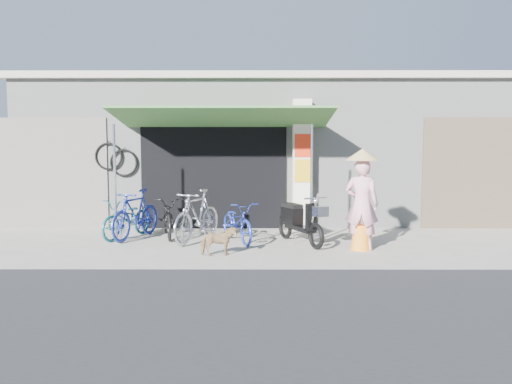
{
  "coord_description": "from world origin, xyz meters",
  "views": [
    {
      "loc": [
        -0.16,
        -9.11,
        1.88
      ],
      "look_at": [
        -0.2,
        1.0,
        1.0
      ],
      "focal_mm": 35.0,
      "sensor_mm": 36.0,
      "label": 1
    }
  ],
  "objects_px": {
    "bike_teal": "(127,218)",
    "nun": "(362,201)",
    "moped": "(299,221)",
    "street_dog": "(218,241)",
    "bike_blue": "(136,214)",
    "bike_black": "(168,217)",
    "bike_silver": "(197,216)",
    "bike_navy": "(237,222)"
  },
  "relations": [
    {
      "from": "bike_silver",
      "to": "bike_blue",
      "type": "bearing_deg",
      "value": -171.28
    },
    {
      "from": "nun",
      "to": "moped",
      "type": "bearing_deg",
      "value": -11.05
    },
    {
      "from": "bike_blue",
      "to": "bike_silver",
      "type": "distance_m",
      "value": 1.37
    },
    {
      "from": "bike_black",
      "to": "bike_silver",
      "type": "distance_m",
      "value": 0.89
    },
    {
      "from": "moped",
      "to": "bike_blue",
      "type": "bearing_deg",
      "value": 146.35
    },
    {
      "from": "bike_black",
      "to": "bike_teal",
      "type": "bearing_deg",
      "value": 173.41
    },
    {
      "from": "bike_navy",
      "to": "street_dog",
      "type": "relative_size",
      "value": 2.54
    },
    {
      "from": "bike_teal",
      "to": "bike_blue",
      "type": "relative_size",
      "value": 0.93
    },
    {
      "from": "nun",
      "to": "bike_teal",
      "type": "bearing_deg",
      "value": 2.95
    },
    {
      "from": "bike_black",
      "to": "bike_navy",
      "type": "xyz_separation_m",
      "value": [
        1.5,
        -0.58,
        -0.02
      ]
    },
    {
      "from": "moped",
      "to": "nun",
      "type": "height_order",
      "value": "nun"
    },
    {
      "from": "bike_navy",
      "to": "bike_silver",
      "type": "bearing_deg",
      "value": 155.07
    },
    {
      "from": "street_dog",
      "to": "moped",
      "type": "bearing_deg",
      "value": -67.05
    },
    {
      "from": "bike_silver",
      "to": "moped",
      "type": "bearing_deg",
      "value": 17.86
    },
    {
      "from": "bike_teal",
      "to": "bike_navy",
      "type": "distance_m",
      "value": 2.39
    },
    {
      "from": "bike_teal",
      "to": "bike_blue",
      "type": "xyz_separation_m",
      "value": [
        0.2,
        -0.1,
        0.09
      ]
    },
    {
      "from": "street_dog",
      "to": "bike_blue",
      "type": "bearing_deg",
      "value": 32.5
    },
    {
      "from": "bike_teal",
      "to": "street_dog",
      "type": "xyz_separation_m",
      "value": [
        2.06,
        -1.8,
        -0.16
      ]
    },
    {
      "from": "bike_teal",
      "to": "bike_silver",
      "type": "distance_m",
      "value": 1.6
    },
    {
      "from": "bike_silver",
      "to": "bike_black",
      "type": "bearing_deg",
      "value": 164.71
    },
    {
      "from": "bike_black",
      "to": "street_dog",
      "type": "bearing_deg",
      "value": -71.23
    },
    {
      "from": "bike_teal",
      "to": "nun",
      "type": "relative_size",
      "value": 0.85
    },
    {
      "from": "street_dog",
      "to": "moped",
      "type": "relative_size",
      "value": 0.38
    },
    {
      "from": "bike_teal",
      "to": "bike_black",
      "type": "bearing_deg",
      "value": 29.34
    },
    {
      "from": "bike_navy",
      "to": "street_dog",
      "type": "height_order",
      "value": "bike_navy"
    },
    {
      "from": "bike_teal",
      "to": "bike_blue",
      "type": "bearing_deg",
      "value": -4.29
    },
    {
      "from": "street_dog",
      "to": "moped",
      "type": "distance_m",
      "value": 1.92
    },
    {
      "from": "bike_black",
      "to": "nun",
      "type": "relative_size",
      "value": 0.88
    },
    {
      "from": "moped",
      "to": "street_dog",
      "type": "bearing_deg",
      "value": -166.88
    },
    {
      "from": "moped",
      "to": "nun",
      "type": "bearing_deg",
      "value": -53.6
    },
    {
      "from": "bike_blue",
      "to": "bike_black",
      "type": "relative_size",
      "value": 1.04
    },
    {
      "from": "bike_silver",
      "to": "nun",
      "type": "bearing_deg",
      "value": 8.86
    },
    {
      "from": "bike_blue",
      "to": "street_dog",
      "type": "xyz_separation_m",
      "value": [
        1.86,
        -1.7,
        -0.25
      ]
    },
    {
      "from": "nun",
      "to": "bike_silver",
      "type": "bearing_deg",
      "value": 3.56
    },
    {
      "from": "bike_navy",
      "to": "street_dog",
      "type": "xyz_separation_m",
      "value": [
        -0.28,
        -1.33,
        -0.15
      ]
    },
    {
      "from": "bike_silver",
      "to": "bike_navy",
      "type": "height_order",
      "value": "bike_silver"
    },
    {
      "from": "bike_blue",
      "to": "bike_black",
      "type": "bearing_deg",
      "value": 37.29
    },
    {
      "from": "bike_teal",
      "to": "moped",
      "type": "bearing_deg",
      "value": 12.24
    },
    {
      "from": "bike_blue",
      "to": "bike_black",
      "type": "distance_m",
      "value": 0.68
    },
    {
      "from": "moped",
      "to": "nun",
      "type": "distance_m",
      "value": 1.35
    },
    {
      "from": "bike_black",
      "to": "nun",
      "type": "distance_m",
      "value": 4.09
    },
    {
      "from": "bike_blue",
      "to": "bike_black",
      "type": "height_order",
      "value": "bike_blue"
    }
  ]
}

